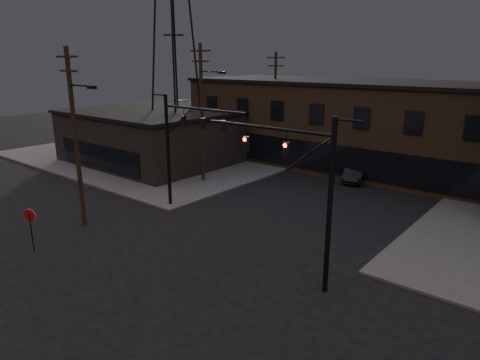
{
  "coord_description": "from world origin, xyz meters",
  "views": [
    {
      "loc": [
        14.63,
        -11.5,
        10.27
      ],
      "look_at": [
        -0.55,
        6.92,
        3.5
      ],
      "focal_mm": 32.0,
      "sensor_mm": 36.0,
      "label": 1
    }
  ],
  "objects_px": {
    "traffic_signal_far": "(180,139)",
    "car_crossing": "(355,172)",
    "traffic_signal_near": "(308,184)",
    "stop_sign": "(30,220)"
  },
  "relations": [
    {
      "from": "traffic_signal_near",
      "to": "stop_sign",
      "type": "bearing_deg",
      "value": -154.1
    },
    {
      "from": "traffic_signal_far",
      "to": "car_crossing",
      "type": "xyz_separation_m",
      "value": [
        6.17,
        14.66,
        -4.27
      ]
    },
    {
      "from": "traffic_signal_far",
      "to": "traffic_signal_near",
      "type": "bearing_deg",
      "value": -16.17
    },
    {
      "from": "stop_sign",
      "to": "traffic_signal_far",
      "type": "bearing_deg",
      "value": 82.68
    },
    {
      "from": "traffic_signal_far",
      "to": "stop_sign",
      "type": "xyz_separation_m",
      "value": [
        -1.28,
        -9.99,
        -3.17
      ]
    },
    {
      "from": "traffic_signal_near",
      "to": "car_crossing",
      "type": "distance_m",
      "value": 19.55
    },
    {
      "from": "traffic_signal_far",
      "to": "car_crossing",
      "type": "height_order",
      "value": "traffic_signal_far"
    },
    {
      "from": "traffic_signal_near",
      "to": "traffic_signal_far",
      "type": "bearing_deg",
      "value": 163.83
    },
    {
      "from": "traffic_signal_far",
      "to": "car_crossing",
      "type": "relative_size",
      "value": 1.78
    },
    {
      "from": "stop_sign",
      "to": "car_crossing",
      "type": "relative_size",
      "value": 0.55
    }
  ]
}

